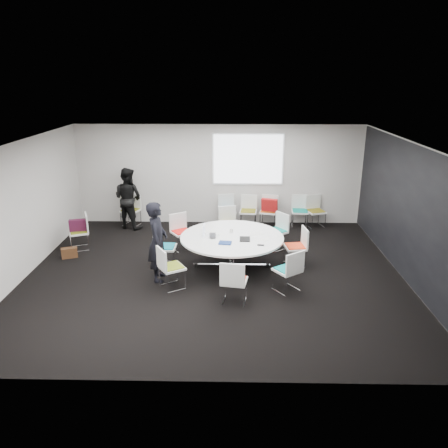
{
  "coord_description": "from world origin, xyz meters",
  "views": [
    {
      "loc": [
        0.39,
        -8.55,
        4.06
      ],
      "look_at": [
        0.2,
        0.4,
        1.0
      ],
      "focal_mm": 35.0,
      "sensor_mm": 36.0,
      "label": 1
    }
  ],
  "objects_px": {
    "chair_spare_left": "(80,238)",
    "chair_person_back": "(131,216)",
    "chair_ring_b": "(276,238)",
    "chair_ring_f": "(172,275)",
    "person_main": "(158,242)",
    "chair_ring_e": "(165,254)",
    "person_back": "(128,198)",
    "chair_back_e": "(315,217)",
    "cup": "(231,230)",
    "conference_table": "(232,244)",
    "chair_back_b": "(248,217)",
    "chair_ring_g": "(234,289)",
    "chair_ring_a": "(295,254)",
    "chair_ring_h": "(287,278)",
    "chair_back_a": "(227,217)",
    "chair_ring_c": "(229,231)",
    "laptop": "(215,236)",
    "chair_ring_d": "(182,239)",
    "chair_back_c": "(268,217)",
    "chair_back_d": "(300,217)",
    "maroon_bag": "(78,225)"
  },
  "relations": [
    {
      "from": "chair_ring_c",
      "to": "chair_ring_d",
      "type": "height_order",
      "value": "same"
    },
    {
      "from": "chair_ring_c",
      "to": "chair_back_e",
      "type": "xyz_separation_m",
      "value": [
        2.41,
        1.18,
        0.0
      ]
    },
    {
      "from": "chair_ring_d",
      "to": "chair_ring_e",
      "type": "xyz_separation_m",
      "value": [
        -0.26,
        -0.98,
        0.0
      ]
    },
    {
      "from": "chair_ring_d",
      "to": "person_main",
      "type": "bearing_deg",
      "value": 46.41
    },
    {
      "from": "chair_back_a",
      "to": "chair_back_d",
      "type": "relative_size",
      "value": 1.0
    },
    {
      "from": "chair_ring_h",
      "to": "person_back",
      "type": "height_order",
      "value": "person_back"
    },
    {
      "from": "chair_ring_f",
      "to": "chair_back_b",
      "type": "height_order",
      "value": "same"
    },
    {
      "from": "person_main",
      "to": "chair_ring_e",
      "type": "bearing_deg",
      "value": -5.66
    },
    {
      "from": "chair_ring_h",
      "to": "chair_person_back",
      "type": "xyz_separation_m",
      "value": [
        -3.97,
        3.89,
        0.0
      ]
    },
    {
      "from": "chair_ring_c",
      "to": "laptop",
      "type": "relative_size",
      "value": 2.63
    },
    {
      "from": "chair_ring_b",
      "to": "chair_ring_e",
      "type": "height_order",
      "value": "same"
    },
    {
      "from": "chair_back_d",
      "to": "chair_spare_left",
      "type": "bearing_deg",
      "value": 21.46
    },
    {
      "from": "chair_ring_b",
      "to": "chair_ring_g",
      "type": "height_order",
      "value": "same"
    },
    {
      "from": "chair_back_a",
      "to": "chair_person_back",
      "type": "height_order",
      "value": "same"
    },
    {
      "from": "chair_ring_e",
      "to": "chair_back_c",
      "type": "bearing_deg",
      "value": 139.5
    },
    {
      "from": "chair_spare_left",
      "to": "maroon_bag",
      "type": "xyz_separation_m",
      "value": [
        -0.01,
        -0.01,
        0.34
      ]
    },
    {
      "from": "chair_ring_h",
      "to": "maroon_bag",
      "type": "relative_size",
      "value": 2.2
    },
    {
      "from": "chair_ring_c",
      "to": "chair_back_b",
      "type": "bearing_deg",
      "value": -131.09
    },
    {
      "from": "chair_ring_g",
      "to": "chair_ring_b",
      "type": "bearing_deg",
      "value": 79.4
    },
    {
      "from": "chair_ring_f",
      "to": "maroon_bag",
      "type": "relative_size",
      "value": 2.2
    },
    {
      "from": "chair_back_a",
      "to": "chair_back_e",
      "type": "xyz_separation_m",
      "value": [
        2.48,
        -0.0,
        0.0
      ]
    },
    {
      "from": "chair_ring_c",
      "to": "chair_back_a",
      "type": "relative_size",
      "value": 1.0
    },
    {
      "from": "chair_ring_c",
      "to": "chair_ring_h",
      "type": "height_order",
      "value": "same"
    },
    {
      "from": "chair_ring_a",
      "to": "person_main",
      "type": "bearing_deg",
      "value": 96.47
    },
    {
      "from": "chair_ring_c",
      "to": "chair_back_d",
      "type": "relative_size",
      "value": 1.0
    },
    {
      "from": "chair_ring_b",
      "to": "chair_ring_f",
      "type": "distance_m",
      "value": 3.14
    },
    {
      "from": "chair_back_b",
      "to": "chair_ring_g",
      "type": "bearing_deg",
      "value": 90.75
    },
    {
      "from": "chair_spare_left",
      "to": "chair_person_back",
      "type": "relative_size",
      "value": 1.0
    },
    {
      "from": "chair_ring_d",
      "to": "cup",
      "type": "height_order",
      "value": "chair_ring_d"
    },
    {
      "from": "chair_ring_c",
      "to": "maroon_bag",
      "type": "distance_m",
      "value": 3.73
    },
    {
      "from": "chair_ring_a",
      "to": "laptop",
      "type": "xyz_separation_m",
      "value": [
        -1.79,
        -0.12,
        0.47
      ]
    },
    {
      "from": "chair_back_e",
      "to": "cup",
      "type": "xyz_separation_m",
      "value": [
        -2.35,
        -2.54,
        0.5
      ]
    },
    {
      "from": "chair_ring_d",
      "to": "chair_ring_h",
      "type": "xyz_separation_m",
      "value": [
        2.32,
        -2.13,
        0.0
      ]
    },
    {
      "from": "chair_ring_h",
      "to": "cup",
      "type": "bearing_deg",
      "value": 93.64
    },
    {
      "from": "chair_ring_b",
      "to": "person_back",
      "type": "xyz_separation_m",
      "value": [
        -3.96,
        1.49,
        0.57
      ]
    },
    {
      "from": "chair_ring_b",
      "to": "chair_ring_h",
      "type": "bearing_deg",
      "value": 144.12
    },
    {
      "from": "chair_ring_h",
      "to": "chair_spare_left",
      "type": "height_order",
      "value": "same"
    },
    {
      "from": "chair_back_c",
      "to": "chair_ring_d",
      "type": "bearing_deg",
      "value": 51.71
    },
    {
      "from": "chair_ring_f",
      "to": "maroon_bag",
      "type": "bearing_deg",
      "value": -159.89
    },
    {
      "from": "cup",
      "to": "laptop",
      "type": "bearing_deg",
      "value": -143.8
    },
    {
      "from": "chair_ring_d",
      "to": "cup",
      "type": "xyz_separation_m",
      "value": [
        1.21,
        -0.76,
        0.5
      ]
    },
    {
      "from": "chair_ring_a",
      "to": "person_back",
      "type": "height_order",
      "value": "person_back"
    },
    {
      "from": "conference_table",
      "to": "chair_back_b",
      "type": "height_order",
      "value": "chair_back_b"
    },
    {
      "from": "conference_table",
      "to": "chair_back_c",
      "type": "bearing_deg",
      "value": 69.81
    },
    {
      "from": "chair_ring_e",
      "to": "chair_ring_b",
      "type": "bearing_deg",
      "value": 114.98
    },
    {
      "from": "chair_ring_c",
      "to": "chair_ring_f",
      "type": "bearing_deg",
      "value": 50.9
    },
    {
      "from": "chair_ring_b",
      "to": "chair_back_c",
      "type": "relative_size",
      "value": 1.0
    },
    {
      "from": "person_back",
      "to": "chair_ring_c",
      "type": "bearing_deg",
      "value": -175.72
    },
    {
      "from": "chair_person_back",
      "to": "chair_ring_b",
      "type": "bearing_deg",
      "value": 176.22
    },
    {
      "from": "chair_ring_b",
      "to": "chair_ring_d",
      "type": "height_order",
      "value": "same"
    }
  ]
}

